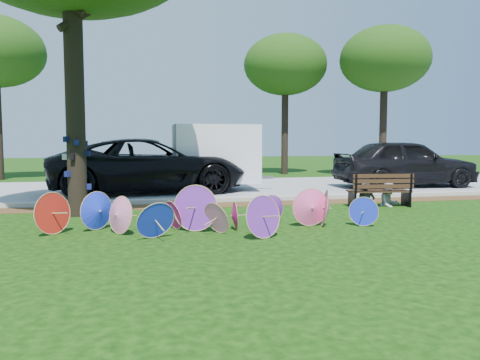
% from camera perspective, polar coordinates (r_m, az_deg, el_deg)
% --- Properties ---
extents(ground, '(90.00, 90.00, 0.00)m').
position_cam_1_polar(ground, '(8.58, -0.47, -7.15)').
color(ground, black).
rests_on(ground, ground).
extents(mulch_strip, '(90.00, 1.00, 0.01)m').
position_cam_1_polar(mulch_strip, '(12.96, -4.49, -3.09)').
color(mulch_strip, '#472D16').
rests_on(mulch_strip, ground).
extents(curb, '(90.00, 0.30, 0.12)m').
position_cam_1_polar(curb, '(13.64, -4.88, -2.47)').
color(curb, '#B7B5AD').
rests_on(curb, ground).
extents(street, '(90.00, 8.00, 0.01)m').
position_cam_1_polar(street, '(17.74, -6.57, -0.99)').
color(street, gray).
rests_on(street, ground).
extents(parasol_pile, '(6.87, 1.95, 0.93)m').
position_cam_1_polar(parasol_pile, '(9.23, -3.93, -3.89)').
color(parasol_pile, red).
rests_on(parasol_pile, ground).
extents(black_van, '(6.99, 3.86, 1.85)m').
position_cam_1_polar(black_van, '(16.34, -11.01, 1.71)').
color(black_van, black).
rests_on(black_van, ground).
extents(dark_pickup, '(5.49, 2.33, 1.85)m').
position_cam_1_polar(dark_pickup, '(19.20, 19.44, 1.96)').
color(dark_pickup, black).
rests_on(dark_pickup, ground).
extents(cargo_trailer, '(2.96, 1.91, 2.65)m').
position_cam_1_polar(cargo_trailer, '(16.73, -2.95, 3.22)').
color(cargo_trailer, white).
rests_on(cargo_trailer, ground).
extents(park_bench, '(1.76, 0.81, 0.89)m').
position_cam_1_polar(park_bench, '(13.22, 16.56, -1.19)').
color(park_bench, black).
rests_on(park_bench, ground).
extents(person_left, '(0.57, 0.47, 1.33)m').
position_cam_1_polar(person_left, '(13.08, 15.14, -0.26)').
color(person_left, '#353A49').
rests_on(person_left, ground).
extents(person_right, '(0.72, 0.61, 1.31)m').
position_cam_1_polar(person_right, '(13.42, 17.79, -0.25)').
color(person_right, silver).
rests_on(person_right, ground).
extents(bg_trees, '(22.58, 7.09, 7.40)m').
position_cam_1_polar(bg_trees, '(23.66, -1.27, 14.48)').
color(bg_trees, black).
rests_on(bg_trees, ground).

